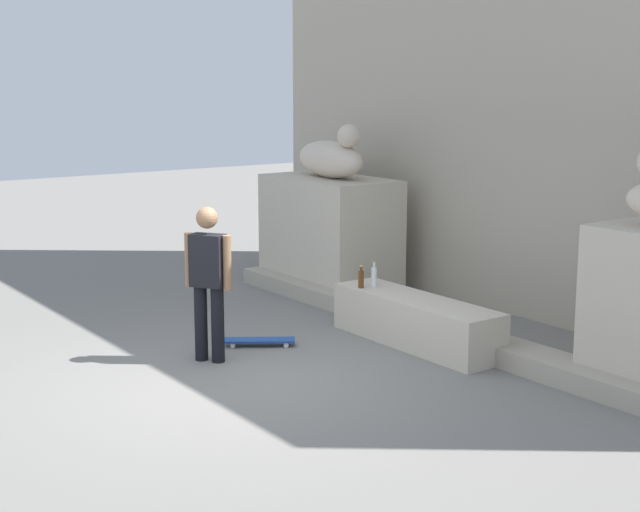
{
  "coord_description": "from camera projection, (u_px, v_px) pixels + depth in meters",
  "views": [
    {
      "loc": [
        7.84,
        -4.61,
        3.01
      ],
      "look_at": [
        -0.32,
        1.2,
        1.1
      ],
      "focal_mm": 53.06,
      "sensor_mm": 36.0,
      "label": 1
    }
  ],
  "objects": [
    {
      "name": "stair_step",
      "position": [
        438.0,
        331.0,
        10.95
      ],
      "size": [
        7.93,
        0.5,
        0.21
      ],
      "primitive_type": "cube",
      "color": "#A9A08F",
      "rests_on": "ground_plane"
    },
    {
      "name": "statue_reclining_left",
      "position": [
        331.0,
        158.0,
        13.29
      ],
      "size": [
        1.66,
        0.79,
        0.78
      ],
      "rotation": [
        0.0,
        0.0,
        -0.15
      ],
      "color": "beige",
      "rests_on": "pedestal_left"
    },
    {
      "name": "skateboard",
      "position": [
        260.0,
        340.0,
        10.7
      ],
      "size": [
        0.61,
        0.78,
        0.08
      ],
      "rotation": [
        0.0,
        0.0,
        0.98
      ],
      "color": "navy",
      "rests_on": "ground_plane"
    },
    {
      "name": "ground_plane",
      "position": [
        241.0,
        382.0,
        9.46
      ],
      "size": [
        40.0,
        40.0,
        0.0
      ],
      "primitive_type": "plane",
      "color": "slate"
    },
    {
      "name": "ledge_block",
      "position": [
        416.0,
        321.0,
        10.72
      ],
      "size": [
        2.32,
        0.61,
        0.55
      ],
      "primitive_type": "cube",
      "color": "beige",
      "rests_on": "ground_plane"
    },
    {
      "name": "facade_wall",
      "position": [
        559.0,
        46.0,
        11.4
      ],
      "size": [
        10.67,
        0.6,
        6.73
      ],
      "primitive_type": "cube",
      "color": "#B6AB98",
      "rests_on": "ground_plane"
    },
    {
      "name": "bottle_clear",
      "position": [
        374.0,
        276.0,
        11.22
      ],
      "size": [
        0.07,
        0.07,
        0.3
      ],
      "color": "silver",
      "rests_on": "ledge_block"
    },
    {
      "name": "pedestal_left",
      "position": [
        330.0,
        233.0,
        13.53
      ],
      "size": [
        2.02,
        1.15,
        1.6
      ],
      "primitive_type": "cube",
      "color": "beige",
      "rests_on": "ground_plane"
    },
    {
      "name": "skater",
      "position": [
        208.0,
        277.0,
        9.98
      ],
      "size": [
        0.46,
        0.37,
        1.67
      ],
      "rotation": [
        0.0,
        0.0,
        0.59
      ],
      "color": "black",
      "rests_on": "ground_plane"
    },
    {
      "name": "bottle_brown",
      "position": [
        361.0,
        279.0,
        11.16
      ],
      "size": [
        0.07,
        0.07,
        0.27
      ],
      "color": "#593314",
      "rests_on": "ledge_block"
    }
  ]
}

